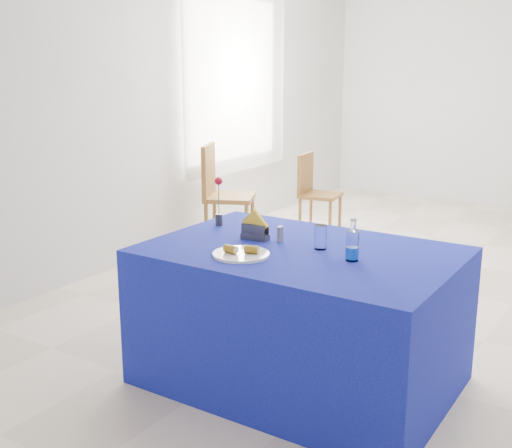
{
  "coord_description": "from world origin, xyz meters",
  "views": [
    {
      "loc": [
        1.38,
        -4.72,
        1.7
      ],
      "look_at": [
        -0.33,
        -2.08,
        0.92
      ],
      "focal_mm": 45.0,
      "sensor_mm": 36.0,
      "label": 1
    }
  ],
  "objects_px": {
    "water_bottle": "(352,247)",
    "chair_win_a": "(220,189)",
    "blue_table": "(300,316)",
    "chair_win_b": "(314,188)",
    "plate": "(241,254)"
  },
  "relations": [
    {
      "from": "blue_table",
      "to": "chair_win_a",
      "type": "bearing_deg",
      "value": 134.95
    },
    {
      "from": "plate",
      "to": "chair_win_a",
      "type": "height_order",
      "value": "chair_win_a"
    },
    {
      "from": "plate",
      "to": "chair_win_b",
      "type": "height_order",
      "value": "chair_win_b"
    },
    {
      "from": "plate",
      "to": "chair_win_a",
      "type": "bearing_deg",
      "value": 128.14
    },
    {
      "from": "blue_table",
      "to": "chair_win_b",
      "type": "height_order",
      "value": "chair_win_b"
    },
    {
      "from": "water_bottle",
      "to": "chair_win_a",
      "type": "height_order",
      "value": "chair_win_a"
    },
    {
      "from": "water_bottle",
      "to": "blue_table",
      "type": "bearing_deg",
      "value": 171.96
    },
    {
      "from": "chair_win_b",
      "to": "blue_table",
      "type": "bearing_deg",
      "value": -161.27
    },
    {
      "from": "plate",
      "to": "water_bottle",
      "type": "bearing_deg",
      "value": 24.51
    },
    {
      "from": "plate",
      "to": "blue_table",
      "type": "xyz_separation_m",
      "value": [
        0.2,
        0.28,
        -0.39
      ]
    },
    {
      "from": "chair_win_a",
      "to": "chair_win_b",
      "type": "relative_size",
      "value": 1.18
    },
    {
      "from": "blue_table",
      "to": "chair_win_a",
      "type": "distance_m",
      "value": 2.74
    },
    {
      "from": "blue_table",
      "to": "chair_win_a",
      "type": "xyz_separation_m",
      "value": [
        -1.93,
        1.94,
        0.19
      ]
    },
    {
      "from": "water_bottle",
      "to": "chair_win_a",
      "type": "bearing_deg",
      "value": 138.57
    },
    {
      "from": "blue_table",
      "to": "water_bottle",
      "type": "height_order",
      "value": "water_bottle"
    }
  ]
}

